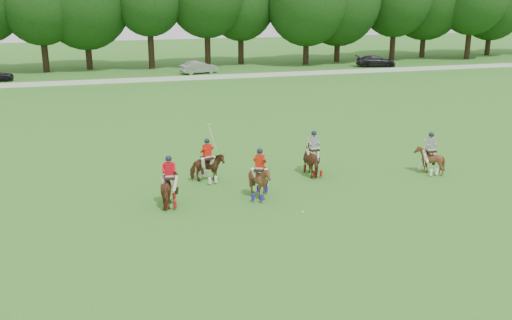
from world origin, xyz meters
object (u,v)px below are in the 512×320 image
object	(u,v)px
car_right	(376,61)
polo_red_c	(260,181)
polo_red_a	(170,188)
polo_stripe_a	(313,159)
car_mid	(199,67)
polo_red_b	(208,167)
polo_stripe_b	(429,159)
polo_ball	(303,212)

from	to	relation	value
car_right	polo_red_c	world-z (taller)	polo_red_c
polo_red_a	polo_red_c	xyz separation A→B (m)	(3.85, -0.17, 0.02)
car_right	polo_stripe_a	bearing A→B (deg)	164.90
car_mid	polo_red_b	xyz separation A→B (m)	(-6.42, -36.58, 0.05)
car_mid	polo_red_c	world-z (taller)	polo_red_c
polo_red_b	polo_red_c	world-z (taller)	polo_red_b
polo_red_c	car_mid	bearing A→B (deg)	83.20
polo_red_a	polo_stripe_b	size ratio (longest dim) A/B	1.04
polo_red_b	car_right	bearing A→B (deg)	52.84
car_right	car_mid	bearing A→B (deg)	106.32
car_right	polo_stripe_b	size ratio (longest dim) A/B	2.24
polo_red_c	polo_stripe_a	size ratio (longest dim) A/B	1.01
car_mid	polo_ball	bearing A→B (deg)	161.75
polo_ball	car_right	bearing A→B (deg)	59.13
polo_red_a	polo_stripe_b	distance (m)	12.85
car_right	polo_stripe_a	world-z (taller)	polo_stripe_a
polo_red_b	polo_ball	world-z (taller)	polo_red_b
car_right	polo_red_a	bearing A→B (deg)	159.04
polo_red_b	polo_ball	size ratio (longest dim) A/B	29.25
car_mid	polo_red_a	distance (m)	40.13
car_mid	polo_red_c	bearing A→B (deg)	159.79
polo_stripe_a	car_right	bearing A→B (deg)	58.58
polo_stripe_b	polo_ball	size ratio (longest dim) A/B	23.12
polo_red_b	polo_stripe_a	distance (m)	5.16
polo_red_a	car_right	bearing A→B (deg)	52.72
polo_red_a	polo_red_c	world-z (taller)	polo_red_c
polo_red_c	polo_stripe_a	xyz separation A→B (m)	(3.42, 2.42, -0.01)
car_mid	polo_stripe_a	bearing A→B (deg)	164.61
polo_stripe_b	polo_stripe_a	bearing A→B (deg)	166.15
car_mid	polo_red_a	size ratio (longest dim) A/B	1.89
polo_red_c	polo_stripe_a	bearing A→B (deg)	35.31
polo_ball	polo_stripe_b	bearing A→B (deg)	22.37
polo_red_b	polo_stripe_b	world-z (taller)	polo_red_b
polo_red_a	polo_red_b	xyz separation A→B (m)	(2.12, 2.63, -0.04)
polo_stripe_a	polo_ball	world-z (taller)	polo_stripe_a
polo_red_c	polo_ball	size ratio (longest dim) A/B	24.77
car_right	polo_ball	distance (m)	48.39
polo_red_b	polo_stripe_a	size ratio (longest dim) A/B	1.19
polo_stripe_b	polo_red_b	bearing A→B (deg)	170.72
car_right	polo_stripe_b	bearing A→B (deg)	172.36
polo_stripe_a	polo_stripe_b	xyz separation A→B (m)	(5.55, -1.37, -0.06)
car_right	polo_red_c	distance (m)	47.19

